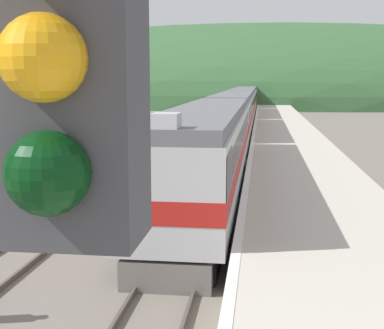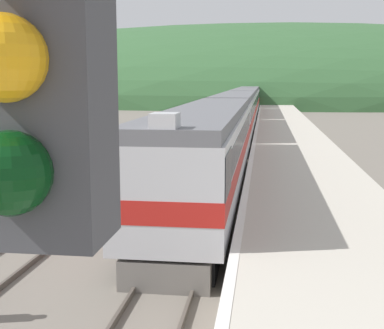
# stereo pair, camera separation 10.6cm
# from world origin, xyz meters

# --- Properties ---
(track_main) EXTENTS (1.52, 180.00, 0.16)m
(track_main) POSITION_xyz_m (0.00, 70.00, 0.08)
(track_main) COLOR #4C443D
(track_main) RESTS_ON ground
(track_siding) EXTENTS (1.52, 180.00, 0.16)m
(track_siding) POSITION_xyz_m (-4.75, 70.00, 0.08)
(track_siding) COLOR #4C443D
(track_siding) RESTS_ON ground
(platform) EXTENTS (5.22, 140.00, 1.10)m
(platform) POSITION_xyz_m (4.21, 50.00, 0.55)
(platform) COLOR #BCB5A5
(platform) RESTS_ON ground
(distant_hills) EXTENTS (200.76, 90.34, 35.63)m
(distant_hills) POSITION_xyz_m (0.00, 135.03, 0.00)
(distant_hills) COLOR #335B33
(distant_hills) RESTS_ON ground
(station_shed) EXTENTS (5.89, 5.70, 3.97)m
(station_shed) POSITION_xyz_m (-9.35, 27.15, 2.01)
(station_shed) COLOR gray
(station_shed) RESTS_ON ground
(express_train_lead_car) EXTENTS (2.98, 20.94, 4.36)m
(express_train_lead_car) POSITION_xyz_m (0.00, 26.45, 2.19)
(express_train_lead_car) COLOR black
(express_train_lead_car) RESTS_ON ground
(carriage_second) EXTENTS (2.97, 20.14, 4.00)m
(carriage_second) POSITION_xyz_m (0.00, 48.10, 2.18)
(carriage_second) COLOR black
(carriage_second) RESTS_ON ground
(carriage_third) EXTENTS (2.97, 20.14, 4.00)m
(carriage_third) POSITION_xyz_m (0.00, 69.12, 2.18)
(carriage_third) COLOR black
(carriage_third) RESTS_ON ground
(carriage_fourth) EXTENTS (2.97, 20.14, 4.00)m
(carriage_fourth) POSITION_xyz_m (0.00, 90.13, 2.18)
(carriage_fourth) COLOR black
(carriage_fourth) RESTS_ON ground
(carriage_fifth) EXTENTS (2.97, 20.14, 4.00)m
(carriage_fifth) POSITION_xyz_m (0.00, 111.15, 2.18)
(carriage_fifth) COLOR black
(carriage_fifth) RESTS_ON ground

